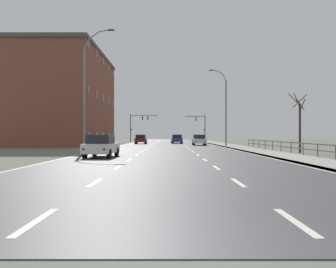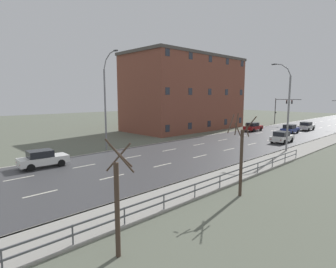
{
  "view_description": "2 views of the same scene",
  "coord_description": "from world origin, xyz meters",
  "px_view_note": "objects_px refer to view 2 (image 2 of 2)",
  "views": [
    {
      "loc": [
        0.05,
        -4.66,
        1.59
      ],
      "look_at": [
        -0.19,
        50.65,
        1.66
      ],
      "focal_mm": 39.6,
      "sensor_mm": 36.0,
      "label": 1
    },
    {
      "loc": [
        20.34,
        12.42,
        6.31
      ],
      "look_at": [
        0.0,
        31.93,
        2.4
      ],
      "focal_mm": 29.12,
      "sensor_mm": 36.0,
      "label": 2
    }
  ],
  "objects_px": {
    "car_mid_centre": "(43,159)",
    "car_distant": "(290,129)",
    "street_lamp_left_bank": "(106,104)",
    "brick_building": "(185,93)",
    "car_far_left": "(253,127)",
    "car_near_left": "(282,137)",
    "car_far_right": "(306,126)",
    "traffic_signal_left": "(282,106)",
    "street_lamp_midground": "(287,109)"
  },
  "relations": [
    {
      "from": "car_near_left",
      "to": "brick_building",
      "type": "relative_size",
      "value": 0.17
    },
    {
      "from": "street_lamp_left_bank",
      "to": "car_near_left",
      "type": "relative_size",
      "value": 2.72
    },
    {
      "from": "car_far_right",
      "to": "car_distant",
      "type": "distance_m",
      "value": 6.83
    },
    {
      "from": "traffic_signal_left",
      "to": "car_far_right",
      "type": "relative_size",
      "value": 1.43
    },
    {
      "from": "car_near_left",
      "to": "car_far_left",
      "type": "xyz_separation_m",
      "value": [
        -9.11,
        8.63,
        0.0
      ]
    },
    {
      "from": "car_distant",
      "to": "car_far_left",
      "type": "distance_m",
      "value": 6.24
    },
    {
      "from": "car_mid_centre",
      "to": "car_distant",
      "type": "relative_size",
      "value": 1.01
    },
    {
      "from": "car_far_right",
      "to": "car_mid_centre",
      "type": "height_order",
      "value": "same"
    },
    {
      "from": "car_distant",
      "to": "brick_building",
      "type": "relative_size",
      "value": 0.18
    },
    {
      "from": "car_mid_centre",
      "to": "car_near_left",
      "type": "distance_m",
      "value": 29.8
    },
    {
      "from": "street_lamp_midground",
      "to": "car_distant",
      "type": "height_order",
      "value": "street_lamp_midground"
    },
    {
      "from": "car_distant",
      "to": "brick_building",
      "type": "height_order",
      "value": "brick_building"
    },
    {
      "from": "street_lamp_midground",
      "to": "brick_building",
      "type": "bearing_deg",
      "value": 160.47
    },
    {
      "from": "street_lamp_left_bank",
      "to": "brick_building",
      "type": "xyz_separation_m",
      "value": [
        -8.32,
        22.53,
        1.49
      ]
    },
    {
      "from": "car_mid_centre",
      "to": "car_distant",
      "type": "xyz_separation_m",
      "value": [
        6.11,
        38.35,
        0.0
      ]
    },
    {
      "from": "car_far_left",
      "to": "car_near_left",
      "type": "bearing_deg",
      "value": -42.39
    },
    {
      "from": "car_distant",
      "to": "car_far_right",
      "type": "bearing_deg",
      "value": 85.87
    },
    {
      "from": "street_lamp_left_bank",
      "to": "car_far_left",
      "type": "height_order",
      "value": "street_lamp_left_bank"
    },
    {
      "from": "street_lamp_midground",
      "to": "brick_building",
      "type": "relative_size",
      "value": 0.43
    },
    {
      "from": "street_lamp_midground",
      "to": "car_mid_centre",
      "type": "height_order",
      "value": "street_lamp_midground"
    },
    {
      "from": "street_lamp_midground",
      "to": "car_mid_centre",
      "type": "distance_m",
      "value": 25.96
    },
    {
      "from": "street_lamp_midground",
      "to": "car_far_left",
      "type": "bearing_deg",
      "value": 129.86
    },
    {
      "from": "car_near_left",
      "to": "car_far_left",
      "type": "bearing_deg",
      "value": 135.65
    },
    {
      "from": "car_distant",
      "to": "traffic_signal_left",
      "type": "bearing_deg",
      "value": 116.57
    },
    {
      "from": "car_distant",
      "to": "car_near_left",
      "type": "height_order",
      "value": "same"
    },
    {
      "from": "car_far_right",
      "to": "car_distant",
      "type": "relative_size",
      "value": 0.99
    },
    {
      "from": "traffic_signal_left",
      "to": "car_near_left",
      "type": "bearing_deg",
      "value": -65.84
    },
    {
      "from": "street_lamp_midground",
      "to": "brick_building",
      "type": "xyz_separation_m",
      "value": [
        -23.19,
        8.22,
        2.02
      ]
    },
    {
      "from": "street_lamp_midground",
      "to": "car_mid_centre",
      "type": "relative_size",
      "value": 2.4
    },
    {
      "from": "car_mid_centre",
      "to": "car_near_left",
      "type": "relative_size",
      "value": 1.02
    },
    {
      "from": "traffic_signal_left",
      "to": "car_mid_centre",
      "type": "distance_m",
      "value": 53.07
    },
    {
      "from": "street_lamp_midground",
      "to": "street_lamp_left_bank",
      "type": "relative_size",
      "value": 0.89
    },
    {
      "from": "car_mid_centre",
      "to": "car_distant",
      "type": "distance_m",
      "value": 38.84
    },
    {
      "from": "street_lamp_left_bank",
      "to": "brick_building",
      "type": "height_order",
      "value": "brick_building"
    },
    {
      "from": "street_lamp_left_bank",
      "to": "car_far_right",
      "type": "relative_size",
      "value": 2.74
    },
    {
      "from": "street_lamp_left_bank",
      "to": "car_mid_centre",
      "type": "bearing_deg",
      "value": -71.04
    },
    {
      "from": "car_near_left",
      "to": "car_mid_centre",
      "type": "bearing_deg",
      "value": -108.74
    },
    {
      "from": "car_far_right",
      "to": "car_far_left",
      "type": "xyz_separation_m",
      "value": [
        -6.32,
        -8.19,
        0.0
      ]
    },
    {
      "from": "car_far_left",
      "to": "car_far_right",
      "type": "bearing_deg",
      "value": 53.38
    },
    {
      "from": "car_near_left",
      "to": "car_distant",
      "type": "bearing_deg",
      "value": 105.92
    },
    {
      "from": "car_distant",
      "to": "car_near_left",
      "type": "relative_size",
      "value": 1.01
    },
    {
      "from": "car_mid_centre",
      "to": "street_lamp_midground",
      "type": "bearing_deg",
      "value": 65.4
    },
    {
      "from": "car_far_right",
      "to": "car_mid_centre",
      "type": "distance_m",
      "value": 45.63
    },
    {
      "from": "car_mid_centre",
      "to": "car_far_left",
      "type": "relative_size",
      "value": 1.02
    },
    {
      "from": "traffic_signal_left",
      "to": "brick_building",
      "type": "height_order",
      "value": "brick_building"
    },
    {
      "from": "street_lamp_left_bank",
      "to": "car_near_left",
      "type": "distance_m",
      "value": 23.81
    },
    {
      "from": "car_mid_centre",
      "to": "brick_building",
      "type": "distance_m",
      "value": 33.4
    },
    {
      "from": "car_far_right",
      "to": "car_near_left",
      "type": "relative_size",
      "value": 0.99
    },
    {
      "from": "street_lamp_left_bank",
      "to": "car_far_left",
      "type": "xyz_separation_m",
      "value": [
        2.88,
        28.66,
        -4.67
      ]
    },
    {
      "from": "traffic_signal_left",
      "to": "car_distant",
      "type": "relative_size",
      "value": 1.41
    }
  ]
}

